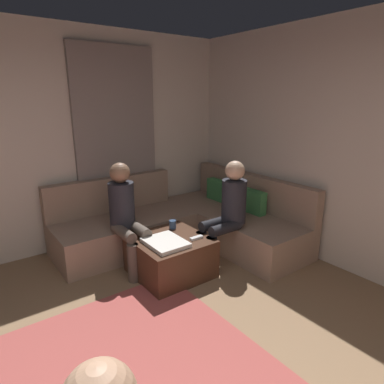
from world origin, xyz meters
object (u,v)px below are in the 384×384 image
(ottoman, at_px, (170,256))
(coffee_mug, at_px, (173,224))
(sectional_couch, at_px, (187,223))
(person_on_couch_side, at_px, (126,213))
(game_remote, at_px, (196,238))
(person_on_couch_back, at_px, (227,209))

(ottoman, relative_size, coffee_mug, 8.00)
(sectional_couch, relative_size, person_on_couch_side, 2.12)
(ottoman, distance_m, game_remote, 0.36)
(ottoman, relative_size, game_remote, 5.07)
(sectional_couch, relative_size, person_on_couch_back, 2.12)
(person_on_couch_back, bearing_deg, game_remote, 92.31)
(ottoman, bearing_deg, person_on_couch_back, 76.48)
(sectional_couch, relative_size, ottoman, 3.36)
(sectional_couch, xyz_separation_m, person_on_couch_side, (0.15, -0.92, 0.38))
(sectional_couch, bearing_deg, game_remote, -28.49)
(sectional_couch, distance_m, person_on_couch_back, 0.81)
(ottoman, height_order, game_remote, game_remote)
(sectional_couch, bearing_deg, coffee_mug, -52.80)
(sectional_couch, xyz_separation_m, coffee_mug, (0.33, -0.44, 0.19))
(game_remote, bearing_deg, coffee_mug, -174.29)
(person_on_couch_back, relative_size, person_on_couch_side, 1.00)
(game_remote, xyz_separation_m, person_on_couch_back, (-0.02, 0.45, 0.23))
(game_remote, bearing_deg, sectional_couch, 151.51)
(sectional_couch, bearing_deg, person_on_couch_side, -80.90)
(game_remote, bearing_deg, person_on_couch_side, -138.06)
(coffee_mug, height_order, person_on_couch_back, person_on_couch_back)
(sectional_couch, relative_size, coffee_mug, 26.84)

